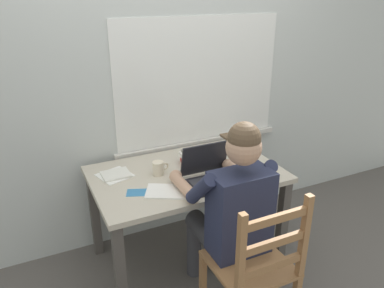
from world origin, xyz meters
name	(u,v)px	position (x,y,z in m)	size (l,w,h in m)	color
ground_plane	(187,257)	(0.00, 0.00, 0.00)	(8.00, 8.00, 0.00)	#56514C
back_wall	(159,72)	(0.01, 0.47, 1.30)	(6.00, 0.08, 2.60)	beige
desk	(186,184)	(0.00, 0.00, 0.61)	(1.26, 0.79, 0.71)	#BCB29E
seated_person	(230,207)	(0.07, -0.47, 0.68)	(0.50, 0.60, 1.24)	#232842
wooden_chair	(255,268)	(0.07, -0.75, 0.46)	(0.42, 0.42, 0.93)	olive
laptop	(211,173)	(0.09, -0.18, 0.76)	(0.33, 0.28, 0.23)	#232328
computer_mouse	(249,175)	(0.34, -0.25, 0.73)	(0.06, 0.10, 0.03)	#232328
coffee_mug_white	(159,168)	(-0.18, 0.05, 0.76)	(0.11, 0.07, 0.09)	beige
coffee_mug_dark	(234,145)	(0.49, 0.18, 0.75)	(0.11, 0.07, 0.09)	black
book_stack_main	(195,157)	(0.12, 0.10, 0.76)	(0.21, 0.17, 0.10)	#BC332D
paper_pile_near_laptop	(116,175)	(-0.44, 0.15, 0.72)	(0.18, 0.15, 0.02)	silver
paper_pile_back_corner	(115,175)	(-0.45, 0.15, 0.71)	(0.20, 0.20, 0.00)	white
paper_pile_side	(167,191)	(-0.22, -0.19, 0.71)	(0.25, 0.17, 0.01)	white
landscape_photo_print	(137,193)	(-0.38, -0.12, 0.71)	(0.13, 0.09, 0.00)	teal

